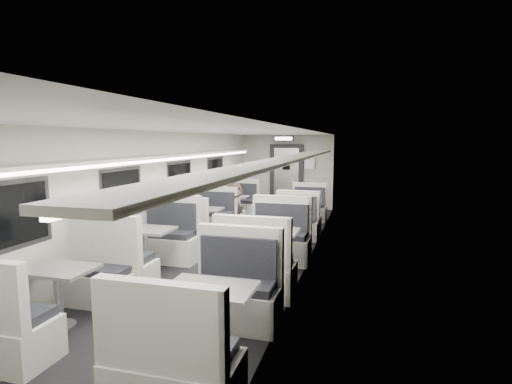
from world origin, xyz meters
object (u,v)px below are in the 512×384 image
Objects in this scene: booth_right_c at (269,253)px; passenger at (233,201)px; booth_left_a at (233,209)px; booth_left_b at (203,224)px; vestibule_door at (286,177)px; booth_right_a at (305,213)px; booth_right_d at (210,322)px; booth_left_c at (145,251)px; booth_right_b at (290,230)px; booth_left_d at (59,297)px; exit_sign at (284,139)px.

booth_right_c is 1.51× the size of passenger.
passenger reaches higher than booth_left_a.
booth_right_c is at bearing -56.97° from passenger.
booth_left_a is at bearing 116.14° from booth_right_c.
booth_left_b reaches higher than booth_left_a.
booth_right_a is at bearing -68.87° from vestibule_door.
booth_left_b is 4.99m from booth_right_d.
booth_left_b is 2.87m from booth_right_a.
booth_right_d is at bearing -46.68° from booth_left_c.
booth_left_c reaches higher than booth_right_b.
passenger reaches higher than booth_left_c.
vestibule_door reaches higher than booth_left_a.
booth_right_c is at bearing -90.00° from booth_right_a.
booth_left_b is 1.15m from passenger.
booth_left_c is 7.19m from vestibule_door.
booth_left_d is (0.00, -6.48, 0.01)m from booth_left_a.
booth_left_b is at bearing 90.00° from booth_left_d.
booth_right_b is 0.96× the size of vestibule_door.
passenger is (0.37, 3.47, 0.34)m from booth_left_c.
exit_sign is at bearing 115.47° from booth_right_a.
vestibule_door is at bearing 68.67° from booth_left_a.
vestibule_door is at bearing 90.00° from exit_sign.
exit_sign is (1.00, 2.07, 1.91)m from booth_left_a.
booth_left_d reaches higher than booth_right_a.
booth_left_a is at bearing 132.87° from booth_right_b.
booth_left_d is 8.81m from exit_sign.
vestibule_door is (1.00, 4.64, 0.67)m from booth_left_b.
booth_left_b is 1.39× the size of passenger.
booth_right_d reaches higher than booth_right_a.
exit_sign is at bearing 83.33° from booth_left_d.
exit_sign reaches higher than booth_right_c.
booth_right_b is (2.00, -2.15, -0.01)m from booth_left_a.
booth_left_a is 4.53m from booth_left_c.
booth_right_d is 9.29m from vestibule_door.
exit_sign is at bearing 83.29° from passenger.
booth_right_b is at bearing 65.16° from booth_left_d.
booth_right_b is 1.92m from booth_right_c.
booth_left_a is at bearing 106.73° from booth_right_d.
booth_left_d is 1.08× the size of booth_right_a.
booth_right_c is 2.58m from booth_right_d.
vestibule_door is (-1.00, 2.59, 0.69)m from booth_right_a.
booth_left_d is 0.96× the size of booth_right_d.
vestibule_door is (0.63, 3.62, 0.30)m from passenger.
booth_left_b is at bearing 90.00° from booth_left_c.
vestibule_door is 3.39× the size of exit_sign.
exit_sign is (-1.00, 8.73, 1.89)m from booth_right_d.
passenger is 3.55m from exit_sign.
booth_left_a is at bearing 179.23° from booth_right_a.
booth_right_d is (2.00, -6.65, 0.03)m from booth_left_a.
booth_right_c is (0.00, -1.92, 0.04)m from booth_right_b.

